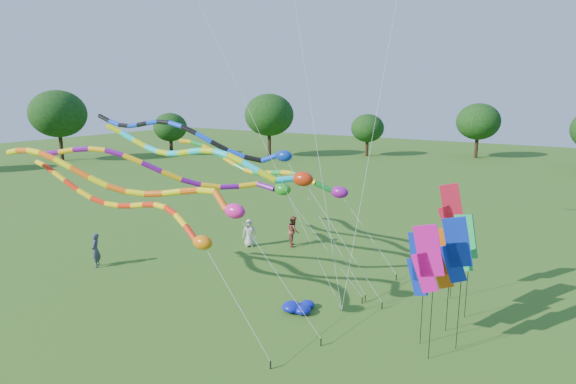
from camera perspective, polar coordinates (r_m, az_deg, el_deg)
The scene contains 18 objects.
ground at distance 19.16m, azimuth -6.25°, elevation -17.22°, with size 160.00×160.00×0.00m, color #2B5B18.
tree_ring at distance 15.53m, azimuth -7.39°, elevation -2.66°, with size 111.47×114.07×9.52m.
tube_kite_red at distance 20.79m, azimuth -17.72°, elevation -1.86°, with size 13.75×1.32×6.60m.
tube_kite_orange at distance 20.44m, azimuth -16.87°, elevation 0.71°, with size 14.43×2.99×7.44m.
tube_kite_purple at distance 21.75m, azimuth -12.59°, elevation 2.24°, with size 13.83×6.24×7.51m.
tube_kite_blue at distance 24.12m, azimuth -10.23°, elevation 6.22°, with size 15.40×1.92×8.55m.
tube_kite_cyan at distance 22.76m, azimuth -7.63°, elevation 3.70°, with size 14.47×2.20×8.07m.
tube_kite_green at distance 26.97m, azimuth -1.47°, elevation 2.30°, with size 14.15×1.31×6.90m.
banner_pole_green at distance 21.10m, azimuth 20.21°, elevation -5.70°, with size 1.13×0.43×4.45m.
banner_pole_orange at distance 19.64m, azimuth 18.01°, elevation -7.49°, with size 1.16×0.22×4.24m.
banner_pole_blue_a at distance 18.44m, azimuth 15.28°, elevation -8.27°, with size 1.12×0.48×4.33m.
banner_pole_red at distance 22.39m, azimuth 18.71°, elevation -2.13°, with size 1.14×0.41×5.39m.
banner_pole_blue_b at distance 18.15m, azimuth 19.30°, elevation -6.54°, with size 1.15×0.31×5.03m.
banner_pole_magenta_b at distance 17.20m, azimuth 16.19°, elevation -7.65°, with size 1.16×0.25×4.95m.
blue_nylon_heap at distance 21.45m, azimuth 1.65°, elevation -13.21°, with size 1.31×1.08×0.43m.
person_a at distance 29.39m, azimuth -4.60°, elevation -4.84°, with size 0.83×0.54×1.71m, color beige.
person_b at distance 27.93m, azimuth -21.84°, elevation -6.44°, with size 0.68×0.44×1.85m, color #393C51.
person_c at distance 29.44m, azimuth 0.66°, elevation -4.65°, with size 0.89×0.70×1.84m, color brown.
Camera 1 is at (10.53, -13.03, 9.30)m, focal length 30.00 mm.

